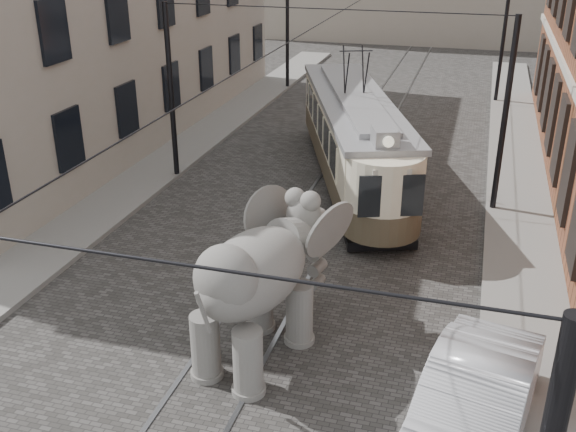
% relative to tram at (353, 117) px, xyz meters
% --- Properties ---
extents(ground, '(120.00, 120.00, 0.00)m').
position_rel_tram_xyz_m(ground, '(-0.38, -7.48, -2.27)').
color(ground, '#42403D').
extents(tram_rails, '(1.54, 80.00, 0.02)m').
position_rel_tram_xyz_m(tram_rails, '(-0.38, -7.48, -2.25)').
color(tram_rails, slate).
rests_on(tram_rails, ground).
extents(sidewalk_right, '(2.00, 60.00, 0.15)m').
position_rel_tram_xyz_m(sidewalk_right, '(5.62, -7.48, -2.19)').
color(sidewalk_right, slate).
rests_on(sidewalk_right, ground).
extents(sidewalk_left, '(2.00, 60.00, 0.15)m').
position_rel_tram_xyz_m(sidewalk_left, '(-6.88, -7.48, -2.19)').
color(sidewalk_left, slate).
rests_on(sidewalk_left, ground).
extents(stucco_building, '(7.00, 24.00, 10.00)m').
position_rel_tram_xyz_m(stucco_building, '(-11.38, 2.52, 2.73)').
color(stucco_building, gray).
rests_on(stucco_building, ground).
extents(catenary, '(11.00, 30.20, 6.00)m').
position_rel_tram_xyz_m(catenary, '(-0.58, -2.48, 0.73)').
color(catenary, black).
rests_on(catenary, ground).
extents(tram, '(6.14, 11.53, 4.53)m').
position_rel_tram_xyz_m(tram, '(0.00, 0.00, 0.00)').
color(tram, beige).
rests_on(tram, ground).
extents(elephant, '(4.01, 5.67, 3.14)m').
position_rel_tram_xyz_m(elephant, '(0.12, -10.79, -0.70)').
color(elephant, slate).
rests_on(elephant, ground).
extents(parked_car, '(2.59, 5.09, 1.60)m').
position_rel_tram_xyz_m(parked_car, '(4.50, -12.21, -1.46)').
color(parked_car, '#AAA9AE').
rests_on(parked_car, ground).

